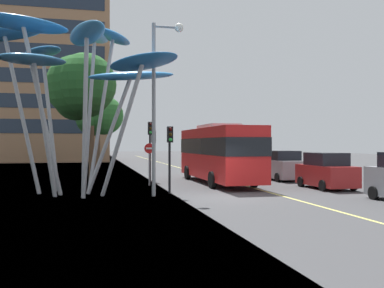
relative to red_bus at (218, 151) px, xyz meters
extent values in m
cube|color=#424244|center=(-1.81, -7.19, -2.09)|extent=(120.00, 240.00, 0.10)
cube|color=#E0D666|center=(1.08, -7.19, -2.04)|extent=(0.16, 144.00, 0.01)
cube|color=red|center=(0.00, 0.00, -0.12)|extent=(2.54, 10.91, 3.14)
cube|color=black|center=(0.00, 0.00, 0.32)|extent=(2.57, 11.02, 1.01)
cube|color=yellow|center=(-0.03, 5.38, 1.15)|extent=(1.37, 0.11, 0.36)
cube|color=#B2B2B7|center=(0.00, 0.00, 1.57)|extent=(1.89, 3.82, 0.24)
cylinder|color=black|center=(1.23, 3.38, -1.56)|extent=(0.28, 0.96, 0.96)
cylinder|color=black|center=(-1.26, 3.37, -1.56)|extent=(0.28, 0.96, 0.96)
cylinder|color=black|center=(1.26, -2.99, -1.56)|extent=(0.28, 0.96, 0.96)
cylinder|color=black|center=(-1.23, -3.01, -1.56)|extent=(0.28, 0.96, 0.96)
cylinder|color=#9EA0A5|center=(-6.97, -4.27, 0.95)|extent=(2.35, 0.34, 6.05)
ellipsoid|color=#388EDB|center=(-5.90, -4.34, 3.94)|extent=(4.43, 1.41, 0.67)
cylinder|color=#9EA0A5|center=(-7.33, -2.15, 2.30)|extent=(1.63, 2.12, 8.72)
ellipsoid|color=#388EDB|center=(-6.65, -1.23, 6.63)|extent=(2.90, 3.15, 0.95)
cylinder|color=#9EA0A5|center=(-7.96, -2.20, 2.24)|extent=(0.82, 1.58, 8.59)
ellipsoid|color=#4CA3E5|center=(-7.68, -1.54, 6.52)|extent=(2.27, 3.31, 0.53)
cylinder|color=#9EA0A5|center=(-10.08, -1.81, 1.80)|extent=(1.21, 2.01, 7.72)
ellipsoid|color=#388EDB|center=(-10.55, -0.94, 5.63)|extent=(3.01, 3.85, 0.37)
cylinder|color=#9EA0A5|center=(-11.29, -3.40, 1.98)|extent=(1.98, 0.78, 8.09)
ellipsoid|color=#388EDB|center=(-12.16, -3.13, 6.01)|extent=(4.45, 2.72, 1.00)
cylinder|color=#9EA0A5|center=(-10.19, -4.68, 2.04)|extent=(1.92, 0.88, 8.20)
ellipsoid|color=#2D7FD1|center=(-11.02, -5.00, 6.12)|extent=(4.57, 2.91, 0.81)
cylinder|color=#9EA0A5|center=(-10.00, -5.44, 1.12)|extent=(1.14, 1.20, 6.35)
ellipsoid|color=#4CA3E5|center=(-10.43, -5.91, 4.27)|extent=(3.67, 3.76, 0.71)
cylinder|color=#9EA0A5|center=(-8.16, -6.18, 1.70)|extent=(0.41, 0.77, 7.50)
ellipsoid|color=#4CA3E5|center=(-8.08, -6.44, 5.45)|extent=(2.28, 3.70, 0.94)
cylinder|color=#9EA0A5|center=(-6.46, -5.89, 1.11)|extent=(2.08, 1.60, 6.37)
ellipsoid|color=#2D7FD1|center=(-5.56, -6.55, 4.26)|extent=(3.77, 3.37, 1.00)
cylinder|color=black|center=(-4.04, -5.02, -0.35)|extent=(0.12, 0.12, 3.38)
cube|color=black|center=(-4.04, -5.16, 0.94)|extent=(0.28, 0.24, 0.80)
sphere|color=#390706|center=(-4.04, -5.29, 1.20)|extent=(0.18, 0.18, 0.18)
sphere|color=#3A2707|center=(-4.04, -5.29, 0.94)|extent=(0.18, 0.18, 0.18)
sphere|color=green|center=(-4.04, -5.29, 0.68)|extent=(0.18, 0.18, 0.18)
cylinder|color=black|center=(-4.31, 0.44, -0.10)|extent=(0.12, 0.12, 3.87)
cube|color=black|center=(-4.31, 0.30, 1.43)|extent=(0.28, 0.24, 0.80)
sphere|color=#390706|center=(-4.31, 0.17, 1.69)|extent=(0.18, 0.18, 0.18)
sphere|color=#3A2707|center=(-4.31, 0.17, 1.43)|extent=(0.18, 0.18, 0.18)
sphere|color=green|center=(-4.31, 0.17, 1.17)|extent=(0.18, 0.18, 0.18)
cylinder|color=black|center=(-3.85, 2.19, -0.35)|extent=(0.12, 0.12, 3.38)
cube|color=black|center=(-3.85, 2.05, 0.94)|extent=(0.28, 0.24, 0.80)
sphere|color=red|center=(-3.85, 1.92, 1.20)|extent=(0.18, 0.18, 0.18)
sphere|color=#3A2707|center=(-3.85, 1.92, 0.94)|extent=(0.18, 0.18, 0.18)
sphere|color=black|center=(-3.85, 1.92, 0.68)|extent=(0.18, 0.18, 0.18)
cylinder|color=black|center=(4.52, -9.40, -1.74)|extent=(0.20, 0.60, 0.60)
cube|color=maroon|center=(4.96, -4.55, -1.30)|extent=(1.81, 4.00, 1.13)
cube|color=black|center=(4.96, -4.55, -0.38)|extent=(1.67, 2.20, 0.71)
cylinder|color=black|center=(5.86, -3.31, -1.74)|extent=(0.20, 0.60, 0.60)
cylinder|color=black|center=(4.05, -3.31, -1.74)|extent=(0.20, 0.60, 0.60)
cylinder|color=black|center=(5.86, -5.79, -1.74)|extent=(0.20, 0.60, 0.60)
cylinder|color=black|center=(4.05, -5.79, -1.74)|extent=(0.20, 0.60, 0.60)
cube|color=gray|center=(4.96, 1.17, -1.25)|extent=(1.87, 4.07, 1.21)
cube|color=black|center=(4.96, 1.17, -0.33)|extent=(1.72, 2.24, 0.65)
cylinder|color=black|center=(5.89, 2.43, -1.74)|extent=(0.20, 0.60, 0.60)
cylinder|color=black|center=(4.03, 2.43, -1.74)|extent=(0.20, 0.60, 0.60)
cylinder|color=black|center=(5.89, -0.09, -1.74)|extent=(0.20, 0.60, 0.60)
cylinder|color=black|center=(4.03, -0.09, -1.74)|extent=(0.20, 0.60, 0.60)
cylinder|color=gray|center=(-4.95, -5.85, 2.12)|extent=(0.18, 0.18, 8.33)
cylinder|color=gray|center=(-4.33, -5.85, 6.14)|extent=(1.24, 0.12, 0.12)
sphere|color=silver|center=(-3.71, -5.85, 6.14)|extent=(0.44, 0.44, 0.44)
cylinder|color=brown|center=(-7.86, 1.91, -0.21)|extent=(0.34, 0.34, 3.67)
sphere|color=#286028|center=(-8.00, 2.13, 3.44)|extent=(2.47, 2.47, 2.47)
sphere|color=#286028|center=(-8.78, 1.93, 4.15)|extent=(3.89, 3.89, 3.89)
sphere|color=#286028|center=(-8.25, 1.48, 4.23)|extent=(3.89, 3.89, 3.89)
sphere|color=#286028|center=(-8.44, 2.64, 3.96)|extent=(3.60, 3.60, 3.60)
sphere|color=#286028|center=(-8.85, 2.88, 3.43)|extent=(2.87, 2.87, 2.87)
cylinder|color=brown|center=(-7.21, 19.25, -0.04)|extent=(0.49, 0.49, 3.99)
sphere|color=#286028|center=(-7.72, 18.81, 4.37)|extent=(2.85, 2.85, 2.85)
sphere|color=#286028|center=(-7.61, 19.38, 3.13)|extent=(3.68, 3.68, 3.68)
sphere|color=#286028|center=(-6.62, 18.37, 3.34)|extent=(3.95, 3.95, 3.95)
sphere|color=#286028|center=(-7.93, 18.22, 3.10)|extent=(2.99, 2.99, 2.99)
cylinder|color=gray|center=(-4.49, -0.66, -0.77)|extent=(0.08, 0.08, 2.54)
cylinder|color=red|center=(-4.49, -0.69, 0.20)|extent=(0.60, 0.03, 0.60)
cube|color=white|center=(-4.49, -0.72, 0.20)|extent=(0.40, 0.04, 0.11)
cube|color=#936B4C|center=(-16.50, 40.67, 11.15)|extent=(22.18, 14.78, 26.38)
cube|color=#1E2838|center=(-16.50, 33.26, 2.74)|extent=(20.85, 0.08, 1.85)
cube|color=#1E2838|center=(-16.50, 33.26, 6.04)|extent=(20.85, 0.08, 1.85)
cube|color=#1E2838|center=(-16.50, 33.26, 9.34)|extent=(20.85, 0.08, 1.85)
cube|color=#1E2838|center=(-16.50, 33.26, 12.63)|extent=(20.85, 0.08, 1.85)
cube|color=#1E2838|center=(-16.50, 33.26, 15.93)|extent=(20.85, 0.08, 1.85)
camera|label=1|loc=(-7.90, -26.76, 0.50)|focal=40.99mm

